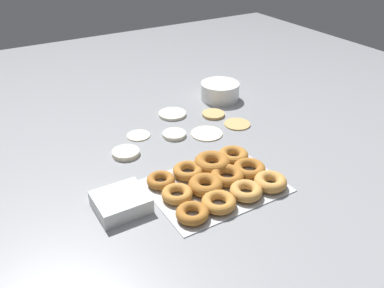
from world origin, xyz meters
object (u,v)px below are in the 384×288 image
pancake_2 (172,114)px  pancake_4 (213,114)px  pancake_1 (237,124)px  pancake_5 (174,134)px  pancake_3 (207,133)px  pancake_0 (138,135)px  donut_tray (218,180)px  pancake_6 (126,153)px  container_stack (121,202)px  batter_bowl (220,91)px

pancake_2 → pancake_4: size_ratio=1.22×
pancake_4 → pancake_1: bearing=-72.7°
pancake_4 → pancake_5: 0.23m
pancake_3 → pancake_5: size_ratio=1.36×
pancake_1 → pancake_5: 0.26m
pancake_0 → pancake_3: same height
pancake_2 → donut_tray: donut_tray is taller
pancake_0 → pancake_6: pancake_6 is taller
donut_tray → pancake_2: bearing=77.6°
pancake_5 → pancake_6: 0.21m
pancake_2 → pancake_1: bearing=-48.6°
pancake_0 → container_stack: (-0.21, -0.35, 0.02)m
pancake_3 → pancake_6: 0.31m
pancake_1 → batter_bowl: bearing=71.7°
pancake_4 → batter_bowl: bearing=47.2°
pancake_2 → pancake_5: bearing=-116.2°
pancake_1 → container_stack: bearing=-157.2°
pancake_6 → pancake_4: bearing=13.1°
pancake_5 → pancake_1: bearing=-10.4°
pancake_0 → donut_tray: 0.41m
pancake_1 → pancake_5: (-0.25, 0.05, 0.00)m
pancake_1 → pancake_3: 0.14m
pancake_1 → pancake_5: pancake_5 is taller
pancake_3 → donut_tray: size_ratio=0.30×
pancake_1 → pancake_2: 0.27m
pancake_4 → container_stack: container_stack is taller
pancake_3 → pancake_6: size_ratio=1.26×
pancake_0 → pancake_4: (0.33, 0.00, 0.00)m
pancake_2 → donut_tray: 0.50m
pancake_0 → pancake_1: (0.36, -0.11, 0.00)m
pancake_0 → pancake_2: pancake_2 is taller
pancake_0 → pancake_1: same height
pancake_0 → donut_tray: (0.08, -0.40, 0.01)m
pancake_0 → batter_bowl: size_ratio=0.51×
pancake_1 → pancake_6: (-0.45, 0.02, 0.00)m
pancake_0 → pancake_2: bearing=24.8°
pancake_0 → pancake_4: size_ratio=0.95×
pancake_0 → pancake_6: bearing=-132.9°
pancake_4 → batter_bowl: batter_bowl is taller
pancake_6 → container_stack: container_stack is taller
pancake_0 → pancake_3: bearing=-27.5°
pancake_2 → pancake_5: (-0.08, -0.15, 0.00)m
pancake_6 → donut_tray: size_ratio=0.24×
pancake_2 → pancake_3: bearing=-80.4°
pancake_0 → batter_bowl: 0.46m
pancake_0 → pancake_1: 0.38m
donut_tray → pancake_4: bearing=58.2°
batter_bowl → container_stack: (-0.65, -0.48, -0.01)m
pancake_0 → donut_tray: donut_tray is taller
pancake_1 → pancake_3: bearing=-178.8°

